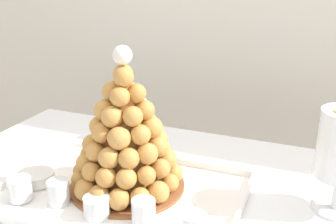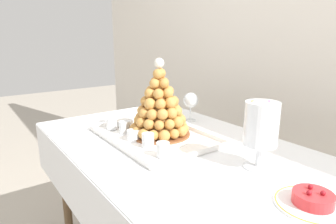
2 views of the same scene
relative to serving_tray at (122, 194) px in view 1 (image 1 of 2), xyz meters
name	(u,v)px [view 1 (image 1 of 2)]	position (x,y,z in m)	size (l,w,h in m)	color
serving_tray	(122,194)	(0.00, 0.00, 0.00)	(0.56, 0.39, 0.02)	white
croquembouche	(126,136)	(0.00, 0.03, 0.13)	(0.28, 0.28, 0.34)	brown
dessert_cup_left	(20,190)	(-0.20, -0.11, 0.03)	(0.05, 0.05, 0.05)	silver
dessert_cup_mid_left	(59,193)	(-0.11, -0.09, 0.03)	(0.05, 0.05, 0.06)	silver
dessert_cup_centre	(97,208)	(0.00, -0.10, 0.02)	(0.06, 0.06, 0.05)	silver
dessert_cup_mid_right	(144,214)	(0.10, -0.09, 0.03)	(0.05, 0.05, 0.06)	silver
creme_brulee_ramekin	(38,177)	(-0.21, -0.03, 0.02)	(0.08, 0.08, 0.03)	white
wine_glass	(135,107)	(-0.11, 0.31, 0.10)	(0.08, 0.08, 0.15)	silver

